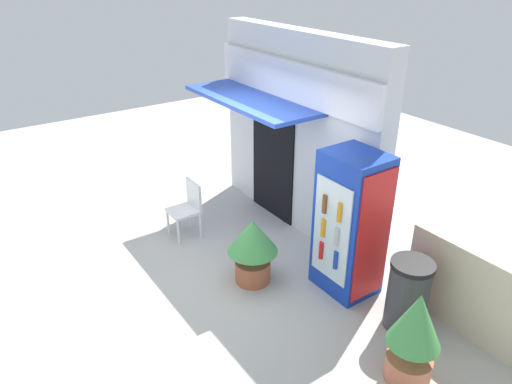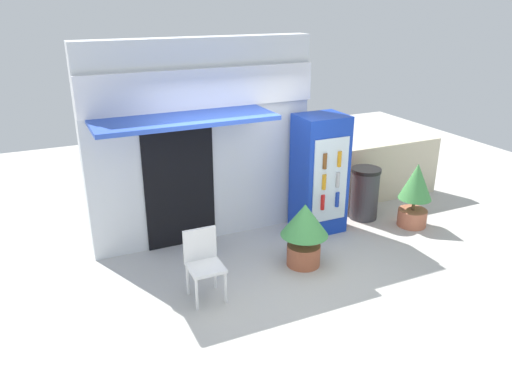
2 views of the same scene
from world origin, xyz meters
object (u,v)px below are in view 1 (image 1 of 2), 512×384
(drink_cooler, at_px, (350,224))
(trash_bin, at_px, (408,294))
(potted_plant_curbside, at_px, (414,333))
(plastic_chair, at_px, (188,206))
(potted_plant_near_shop, at_px, (253,245))

(drink_cooler, xyz_separation_m, trash_bin, (0.94, 0.05, -0.50))
(potted_plant_curbside, bearing_deg, drink_cooler, 159.49)
(plastic_chair, relative_size, potted_plant_curbside, 0.83)
(drink_cooler, bearing_deg, plastic_chair, -155.07)
(plastic_chair, xyz_separation_m, potted_plant_near_shop, (1.53, 0.15, 0.04))
(drink_cooler, distance_m, potted_plant_curbside, 1.62)
(trash_bin, bearing_deg, plastic_chair, -160.95)
(drink_cooler, relative_size, potted_plant_curbside, 1.76)
(potted_plant_curbside, bearing_deg, potted_plant_near_shop, -170.70)
(drink_cooler, xyz_separation_m, plastic_chair, (-2.33, -1.08, -0.43))
(potted_plant_near_shop, bearing_deg, potted_plant_curbside, 9.30)
(potted_plant_near_shop, distance_m, trash_bin, 2.00)
(potted_plant_curbside, xyz_separation_m, trash_bin, (-0.55, 0.60, -0.16))
(plastic_chair, distance_m, trash_bin, 3.46)
(potted_plant_curbside, relative_size, trash_bin, 1.21)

